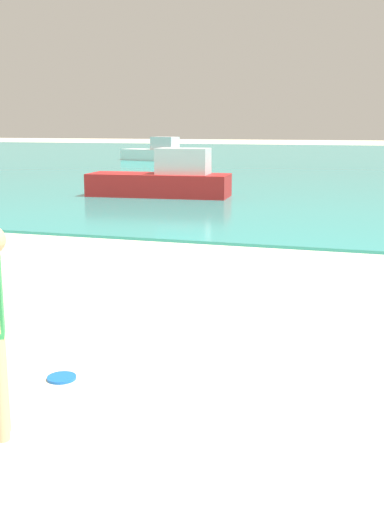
# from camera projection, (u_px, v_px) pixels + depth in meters

# --- Properties ---
(water) EXTENTS (160.00, 60.00, 0.06)m
(water) POSITION_uv_depth(u_px,v_px,m) (361.00, 160.00, 39.30)
(water) COLOR teal
(water) RESTS_ON ground
(frisbee) EXTENTS (0.26, 0.26, 0.03)m
(frisbee) POSITION_uv_depth(u_px,v_px,m) (62.00, 378.00, 5.52)
(frisbee) COLOR blue
(frisbee) RESTS_ON ground
(boat_near) EXTENTS (4.44, 1.72, 1.48)m
(boat_near) POSITION_uv_depth(u_px,v_px,m) (164.00, 180.00, 19.05)
(boat_near) COLOR red
(boat_near) RESTS_ON water
(boat_far) EXTENTS (4.49, 2.36, 1.46)m
(boat_far) POSITION_uv_depth(u_px,v_px,m) (157.00, 152.00, 38.40)
(boat_far) COLOR white
(boat_far) RESTS_ON water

